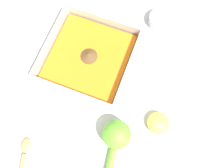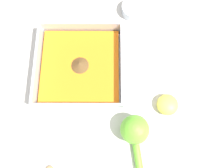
{
  "view_description": "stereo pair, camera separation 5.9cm",
  "coord_description": "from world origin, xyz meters",
  "px_view_note": "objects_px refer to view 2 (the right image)",
  "views": [
    {
      "loc": [
        -0.2,
        -0.13,
        0.6
      ],
      "look_at": [
        -0.04,
        -0.07,
        0.03
      ],
      "focal_mm": 35.0,
      "sensor_mm": 36.0,
      "label": 1
    },
    {
      "loc": [
        -0.21,
        -0.07,
        0.6
      ],
      "look_at": [
        -0.04,
        -0.07,
        0.03
      ],
      "focal_mm": 35.0,
      "sensor_mm": 36.0,
      "label": 2
    }
  ],
  "objects_px": {
    "lemon_half": "(167,105)",
    "spice_bowl": "(134,9)",
    "lemon_squeezer": "(135,133)",
    "square_dish": "(81,67)"
  },
  "relations": [
    {
      "from": "lemon_half",
      "to": "spice_bowl",
      "type": "bearing_deg",
      "value": 15.4
    },
    {
      "from": "square_dish",
      "to": "lemon_half",
      "type": "xyz_separation_m",
      "value": [
        -0.11,
        -0.24,
        -0.0
      ]
    },
    {
      "from": "square_dish",
      "to": "lemon_half",
      "type": "height_order",
      "value": "square_dish"
    },
    {
      "from": "lemon_squeezer",
      "to": "lemon_half",
      "type": "relative_size",
      "value": 3.13
    },
    {
      "from": "square_dish",
      "to": "lemon_squeezer",
      "type": "height_order",
      "value": "lemon_squeezer"
    },
    {
      "from": "square_dish",
      "to": "lemon_half",
      "type": "bearing_deg",
      "value": -113.77
    },
    {
      "from": "lemon_squeezer",
      "to": "lemon_half",
      "type": "bearing_deg",
      "value": -57.8
    },
    {
      "from": "square_dish",
      "to": "spice_bowl",
      "type": "bearing_deg",
      "value": -38.49
    },
    {
      "from": "lemon_squeezer",
      "to": "lemon_half",
      "type": "height_order",
      "value": "lemon_squeezer"
    },
    {
      "from": "spice_bowl",
      "to": "lemon_squeezer",
      "type": "distance_m",
      "value": 0.38
    }
  ]
}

